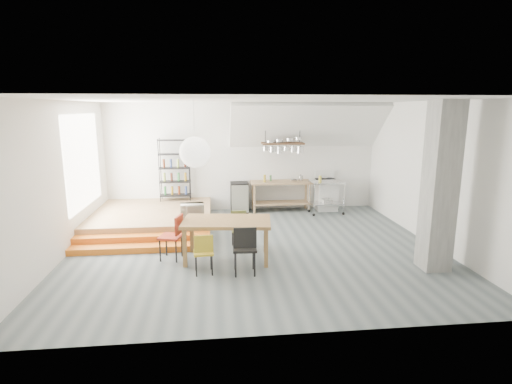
{
  "coord_description": "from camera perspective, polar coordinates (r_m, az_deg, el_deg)",
  "views": [
    {
      "loc": [
        -0.88,
        -8.37,
        3.04
      ],
      "look_at": [
        0.1,
        0.8,
        1.1
      ],
      "focal_mm": 28.0,
      "sensor_mm": 36.0,
      "label": 1
    }
  ],
  "objects": [
    {
      "name": "microwave_shelf",
      "position": [
        9.47,
        -9.06,
        -3.52
      ],
      "size": [
        0.6,
        0.4,
        0.16
      ],
      "color": "olive",
      "rests_on": "platform"
    },
    {
      "name": "dining_table",
      "position": [
        8.1,
        -4.18,
        -4.62
      ],
      "size": [
        1.86,
        1.18,
        0.83
      ],
      "rotation": [
        0.0,
        0.0,
        -0.12
      ],
      "color": "brown",
      "rests_on": "ground"
    },
    {
      "name": "microwave",
      "position": [
        9.43,
        -9.09,
        -2.53
      ],
      "size": [
        0.56,
        0.4,
        0.3
      ],
      "primitive_type": "imported",
      "rotation": [
        0.0,
        0.0,
        0.06
      ],
      "color": "beige",
      "rests_on": "microwave_shelf"
    },
    {
      "name": "kitchen_counter",
      "position": [
        11.94,
        3.55,
        0.21
      ],
      "size": [
        1.8,
        0.6,
        0.91
      ],
      "color": "olive",
      "rests_on": "ground"
    },
    {
      "name": "wall_left",
      "position": [
        9.05,
        -26.19,
        1.51
      ],
      "size": [
        0.04,
        7.0,
        3.2
      ],
      "primitive_type": "cube",
      "color": "silver",
      "rests_on": "ground"
    },
    {
      "name": "wire_shelving",
      "position": [
        11.75,
        -11.54,
        3.28
      ],
      "size": [
        0.88,
        0.38,
        1.8
      ],
      "color": "black",
      "rests_on": "platform"
    },
    {
      "name": "pot_rack",
      "position": [
        11.53,
        3.97,
        6.57
      ],
      "size": [
        1.2,
        0.5,
        1.43
      ],
      "color": "#412B1A",
      "rests_on": "ceiling"
    },
    {
      "name": "chair_red",
      "position": [
        8.3,
        -11.63,
        -5.79
      ],
      "size": [
        0.52,
        0.52,
        0.93
      ],
      "rotation": [
        0.0,
        0.0,
        -1.84
      ],
      "color": "#AB2D18",
      "rests_on": "ground"
    },
    {
      "name": "paper_lantern",
      "position": [
        7.88,
        -8.72,
        5.64
      ],
      "size": [
        0.6,
        0.6,
        0.6
      ],
      "primitive_type": "sphere",
      "color": "white",
      "rests_on": "ceiling"
    },
    {
      "name": "ceiling",
      "position": [
        8.42,
        -0.12,
        12.98
      ],
      "size": [
        8.0,
        7.0,
        0.02
      ],
      "primitive_type": "cube",
      "color": "white",
      "rests_on": "wall_back"
    },
    {
      "name": "wall_right",
      "position": [
        9.8,
        23.86,
        2.43
      ],
      "size": [
        0.04,
        7.0,
        3.2
      ],
      "primitive_type": "cube",
      "color": "silver",
      "rests_on": "ground"
    },
    {
      "name": "stove",
      "position": [
        12.29,
        9.99,
        -0.31
      ],
      "size": [
        0.6,
        0.6,
        1.18
      ],
      "color": "white",
      "rests_on": "ground"
    },
    {
      "name": "chair_mustard",
      "position": [
        7.49,
        -7.5,
        -8.26
      ],
      "size": [
        0.39,
        0.39,
        0.79
      ],
      "rotation": [
        0.0,
        0.0,
        3.22
      ],
      "color": "#AF951E",
      "rests_on": "ground"
    },
    {
      "name": "concrete_column",
      "position": [
        8.17,
        24.77,
        0.64
      ],
      "size": [
        0.5,
        0.5,
        3.2
      ],
      "primitive_type": "cube",
      "color": "slate",
      "rests_on": "ground"
    },
    {
      "name": "wall_back",
      "position": [
        11.99,
        -1.87,
        5.0
      ],
      "size": [
        8.0,
        0.04,
        3.2
      ],
      "primitive_type": "cube",
      "color": "silver",
      "rests_on": "ground"
    },
    {
      "name": "floor",
      "position": [
        8.95,
        -0.11,
        -7.95
      ],
      "size": [
        8.0,
        8.0,
        0.0
      ],
      "primitive_type": "plane",
      "color": "#545E62",
      "rests_on": "ground"
    },
    {
      "name": "chair_olive",
      "position": [
        8.9,
        -2.41,
        -4.84
      ],
      "size": [
        0.38,
        0.38,
        0.8
      ],
      "rotation": [
        0.0,
        0.0,
        0.05
      ],
      "color": "olive",
      "rests_on": "ground"
    },
    {
      "name": "chair_black",
      "position": [
        7.38,
        -1.61,
        -7.69
      ],
      "size": [
        0.45,
        0.45,
        0.95
      ],
      "rotation": [
        0.0,
        0.0,
        3.12
      ],
      "color": "black",
      "rests_on": "ground"
    },
    {
      "name": "step_lower",
      "position": [
        9.08,
        -16.19,
        -7.71
      ],
      "size": [
        3.0,
        0.35,
        0.13
      ],
      "primitive_type": "cube",
      "color": "orange",
      "rests_on": "ground"
    },
    {
      "name": "mini_fridge",
      "position": [
        11.89,
        -2.37,
        -0.73
      ],
      "size": [
        0.52,
        0.52,
        0.89
      ],
      "primitive_type": "cube",
      "color": "black",
      "rests_on": "ground"
    },
    {
      "name": "step_upper",
      "position": [
        9.38,
        -15.85,
        -6.62
      ],
      "size": [
        3.0,
        0.35,
        0.27
      ],
      "primitive_type": "cube",
      "color": "orange",
      "rests_on": "ground"
    },
    {
      "name": "platform",
      "position": [
        10.88,
        -14.49,
        -3.63
      ],
      "size": [
        3.0,
        3.0,
        0.4
      ],
      "primitive_type": "cube",
      "color": "olive",
      "rests_on": "ground"
    },
    {
      "name": "rolling_cart",
      "position": [
        11.8,
        10.05,
        -0.12
      ],
      "size": [
        1.01,
        0.62,
        0.96
      ],
      "rotation": [
        0.0,
        0.0,
        0.07
      ],
      "color": "silver",
      "rests_on": "ground"
    },
    {
      "name": "bowl",
      "position": [
        11.91,
        5.48,
        1.66
      ],
      "size": [
        0.25,
        0.25,
        0.05
      ],
      "primitive_type": "imported",
      "rotation": [
        0.0,
        0.0,
        -0.24
      ],
      "color": "silver",
      "rests_on": "kitchen_counter"
    },
    {
      "name": "slope_ceiling",
      "position": [
        11.6,
        7.34,
        9.38
      ],
      "size": [
        4.4,
        1.44,
        1.32
      ],
      "primitive_type": "cube",
      "rotation": [
        -0.73,
        0.0,
        0.0
      ],
      "color": "white",
      "rests_on": "wall_back"
    },
    {
      "name": "window_pane",
      "position": [
        10.42,
        -23.43,
        4.08
      ],
      "size": [
        0.02,
        2.5,
        2.2
      ],
      "primitive_type": "cube",
      "color": "white",
      "rests_on": "wall_left"
    }
  ]
}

